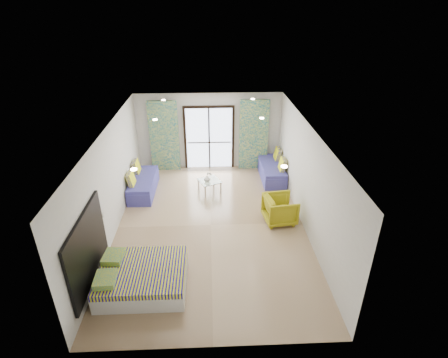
{
  "coord_description": "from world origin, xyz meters",
  "views": [
    {
      "loc": [
        0.01,
        -7.87,
        5.46
      ],
      "look_at": [
        0.38,
        0.49,
        1.15
      ],
      "focal_mm": 28.0,
      "sensor_mm": 36.0,
      "label": 1
    }
  ],
  "objects_px": {
    "daybed_right": "(272,170)",
    "daybed_left": "(143,184)",
    "coffee_table": "(209,182)",
    "armchair": "(280,208)",
    "bed": "(142,278)"
  },
  "relations": [
    {
      "from": "daybed_right",
      "to": "coffee_table",
      "type": "distance_m",
      "value": 2.31
    },
    {
      "from": "daybed_left",
      "to": "coffee_table",
      "type": "relative_size",
      "value": 2.29
    },
    {
      "from": "daybed_right",
      "to": "armchair",
      "type": "distance_m",
      "value": 2.64
    },
    {
      "from": "armchair",
      "to": "daybed_left",
      "type": "bearing_deg",
      "value": 57.78
    },
    {
      "from": "daybed_left",
      "to": "armchair",
      "type": "xyz_separation_m",
      "value": [
        4.01,
        -1.81,
        0.14
      ]
    },
    {
      "from": "daybed_left",
      "to": "daybed_right",
      "type": "bearing_deg",
      "value": 11.47
    },
    {
      "from": "daybed_right",
      "to": "daybed_left",
      "type": "bearing_deg",
      "value": -169.39
    },
    {
      "from": "coffee_table",
      "to": "daybed_right",
      "type": "bearing_deg",
      "value": 22.53
    },
    {
      "from": "armchair",
      "to": "coffee_table",
      "type": "bearing_deg",
      "value": 39.73
    },
    {
      "from": "bed",
      "to": "coffee_table",
      "type": "distance_m",
      "value": 4.34
    },
    {
      "from": "daybed_left",
      "to": "coffee_table",
      "type": "bearing_deg",
      "value": -1.36
    },
    {
      "from": "daybed_left",
      "to": "daybed_right",
      "type": "relative_size",
      "value": 1.0
    },
    {
      "from": "bed",
      "to": "coffee_table",
      "type": "xyz_separation_m",
      "value": [
        1.46,
        4.09,
        0.1
      ]
    },
    {
      "from": "bed",
      "to": "daybed_right",
      "type": "xyz_separation_m",
      "value": [
        3.59,
        4.97,
        0.02
      ]
    },
    {
      "from": "daybed_right",
      "to": "coffee_table",
      "type": "xyz_separation_m",
      "value": [
        -2.14,
        -0.89,
        0.08
      ]
    }
  ]
}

